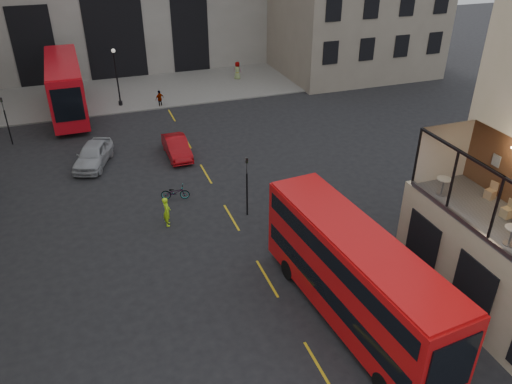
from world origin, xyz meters
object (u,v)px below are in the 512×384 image
object	(u,v)px
car_a	(93,155)
bus_near	(354,273)
traffic_light_near	(247,179)
street_lamp_b	(118,81)
cafe_table_mid	(512,233)
traffic_light_far	(5,115)
bicycle	(175,192)
cafe_table_far	(443,184)
pedestrian_d	(237,71)
car_b	(177,147)
bus_far	(65,84)
cafe_chair_d	(490,193)
pedestrian_b	(62,90)
cyclist	(167,212)
cafe_chair_c	(507,212)
pedestrian_c	(160,99)

from	to	relation	value
car_a	bus_near	bearing A→B (deg)	-43.42
traffic_light_near	street_lamp_b	xyz separation A→B (m)	(-5.00, 22.00, -0.03)
street_lamp_b	cafe_table_mid	distance (m)	36.48
car_a	cafe_table_mid	distance (m)	27.33
traffic_light_far	bicycle	xyz separation A→B (m)	(10.32, -12.68, -1.95)
cafe_table_far	traffic_light_near	bearing A→B (deg)	129.08
pedestrian_d	cafe_table_far	world-z (taller)	cafe_table_far
bicycle	cafe_table_far	world-z (taller)	cafe_table_far
car_a	car_b	bearing A→B (deg)	15.14
street_lamp_b	car_b	distance (m)	12.89
bus_near	cafe_table_far	distance (m)	6.03
street_lamp_b	cafe_table_mid	bearing A→B (deg)	-71.29
bus_far	cafe_table_mid	distance (m)	37.69
street_lamp_b	cafe_table_far	distance (m)	32.56
pedestrian_d	cafe_chair_d	bearing A→B (deg)	132.58
traffic_light_near	pedestrian_b	world-z (taller)	traffic_light_near
traffic_light_far	bicycle	size ratio (longest dim) A/B	2.11
traffic_light_far	cafe_table_mid	xyz separation A→B (m)	(20.67, -28.45, 2.69)
traffic_light_far	street_lamp_b	size ratio (longest dim) A/B	0.71
bus_near	cyclist	size ratio (longest dim) A/B	6.37
cafe_chair_c	street_lamp_b	bearing A→B (deg)	111.66
traffic_light_near	cafe_chair_d	size ratio (longest dim) A/B	4.74
bus_near	cafe_table_mid	distance (m)	6.35
traffic_light_near	cyclist	world-z (taller)	traffic_light_near
car_b	pedestrian_b	world-z (taller)	pedestrian_b
traffic_light_far	car_a	bearing A→B (deg)	-45.49
traffic_light_near	traffic_light_far	bearing A→B (deg)	131.19
cafe_table_mid	cafe_table_far	world-z (taller)	cafe_table_far
street_lamp_b	car_b	bearing A→B (deg)	-77.64
pedestrian_b	pedestrian_d	distance (m)	17.82
cafe_chair_c	cafe_chair_d	xyz separation A→B (m)	(0.48, 1.52, -0.00)
cafe_chair_c	bus_far	bearing A→B (deg)	118.42
street_lamp_b	traffic_light_near	bearing A→B (deg)	-77.20
bus_near	bicycle	distance (m)	14.27
traffic_light_far	cafe_table_far	size ratio (longest dim) A/B	4.63
street_lamp_b	cafe_table_far	bearing A→B (deg)	-68.85
cafe_chair_d	bicycle	bearing A→B (deg)	134.02
cafe_chair_c	cyclist	bearing A→B (deg)	138.35
traffic_light_far	cafe_table_far	xyz separation A→B (m)	(20.71, -24.26, 2.72)
pedestrian_b	pedestrian_d	bearing A→B (deg)	-59.51
pedestrian_b	pedestrian_d	xyz separation A→B (m)	(17.81, 0.49, 0.06)
pedestrian_b	car_b	bearing A→B (deg)	-125.79
bus_near	bicycle	world-z (taller)	bus_near
car_b	cafe_chair_c	size ratio (longest dim) A/B	5.43
traffic_light_near	cafe_table_mid	xyz separation A→B (m)	(6.67, -12.45, 2.69)
bus_near	car_b	size ratio (longest dim) A/B	2.62
traffic_light_far	pedestrian_b	distance (m)	10.72
pedestrian_c	cafe_table_mid	distance (m)	34.29
street_lamp_b	cafe_chair_c	distance (m)	35.41
bicycle	cafe_chair_d	distance (m)	18.10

